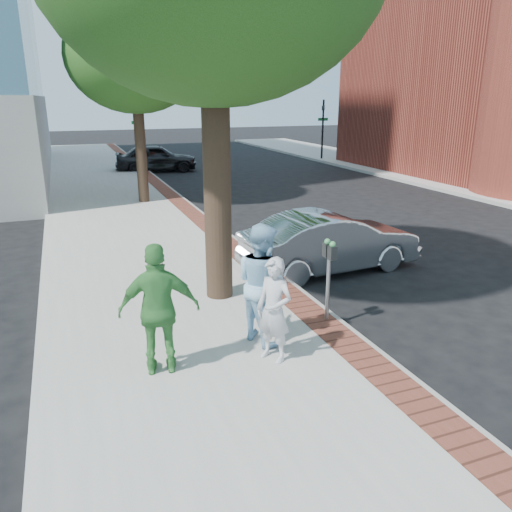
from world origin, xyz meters
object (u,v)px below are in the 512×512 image
person_officer (262,283)px  sedan_silver (331,242)px  person_gray (274,310)px  person_green (159,310)px  bg_car (156,158)px  parking_meter (329,263)px

person_officer → sedan_silver: 4.17m
person_gray → person_green: bearing=-131.2°
person_green → bg_car: (3.83, 21.51, -0.36)m
person_officer → bg_car: bearing=-22.1°
bg_car → sedan_silver: bearing=-170.3°
person_officer → person_green: size_ratio=1.01×
person_green → sedan_silver: person_green is taller
person_gray → bg_car: (2.20, 21.77, -0.20)m
sedan_silver → bg_car: (-0.80, 18.12, 0.04)m
person_officer → person_green: person_officer is taller
person_gray → person_officer: (0.09, 0.69, 0.17)m
parking_meter → sedan_silver: 3.15m
sedan_silver → bg_car: bearing=-1.7°
sedan_silver → bg_car: bg_car is taller
person_gray → bg_car: bearing=142.0°
person_officer → sedan_silver: bearing=-60.9°
person_gray → bg_car: 21.88m
bg_car → parking_meter: bearing=-174.9°
person_officer → person_green: bearing=87.7°
parking_meter → bg_car: 20.83m
person_gray → sedan_silver: 4.73m
bg_car → person_officer: bearing=-178.5°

